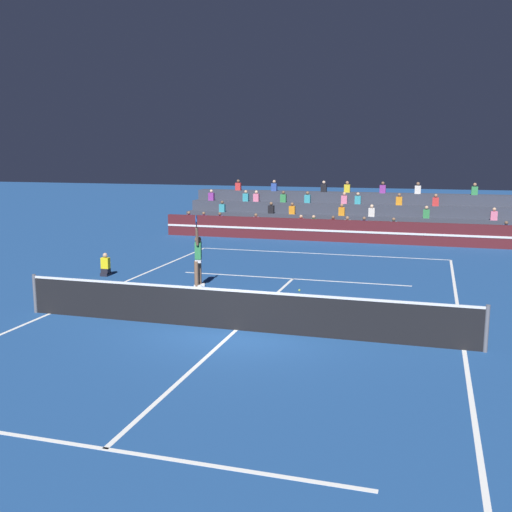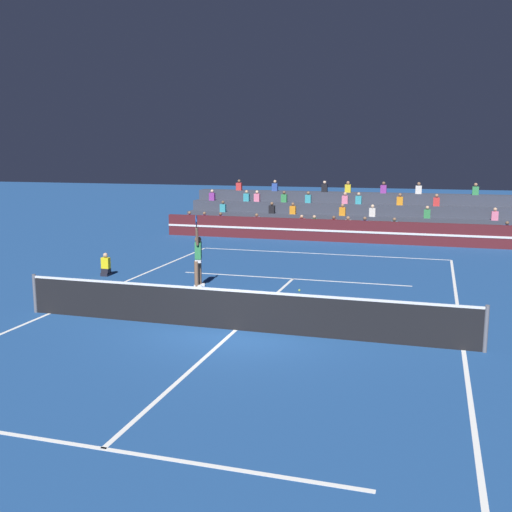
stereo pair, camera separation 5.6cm
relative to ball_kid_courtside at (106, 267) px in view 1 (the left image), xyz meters
name	(u,v)px [view 1 (the left image)]	position (x,y,z in m)	size (l,w,h in m)	color
ground_plane	(236,330)	(6.67, -5.04, -0.33)	(120.00, 120.00, 0.00)	navy
court_lines	(236,330)	(6.67, -5.04, -0.33)	(11.10, 23.90, 0.01)	white
tennis_net	(236,309)	(6.67, -5.04, 0.21)	(12.00, 0.10, 1.10)	slate
sponsor_banner_wall	(334,231)	(6.67, 10.61, 0.22)	(18.00, 0.26, 1.10)	#51191E
bleacher_stand	(343,218)	(6.66, 13.78, 0.50)	(17.47, 3.80, 2.83)	#383D4C
ball_kid_courtside	(106,267)	(0.00, 0.00, 0.00)	(0.30, 0.36, 0.84)	black
tennis_player	(198,258)	(3.93, -0.75, 0.66)	(0.33, 0.89, 2.50)	brown
tennis_ball	(299,290)	(7.31, -0.42, -0.30)	(0.07, 0.07, 0.07)	#C6DB33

